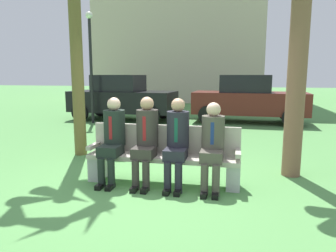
# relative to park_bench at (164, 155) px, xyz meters

# --- Properties ---
(ground_plane) EXTENTS (80.00, 80.00, 0.00)m
(ground_plane) POSITION_rel_park_bench_xyz_m (-0.22, -0.32, -0.44)
(ground_plane) COLOR #508C48
(park_bench) EXTENTS (2.37, 0.44, 0.90)m
(park_bench) POSITION_rel_park_bench_xyz_m (0.00, 0.00, 0.00)
(park_bench) COLOR #B7AD9E
(park_bench) RESTS_ON ground
(seated_man_leftmost) EXTENTS (0.34, 0.72, 1.34)m
(seated_man_leftmost) POSITION_rel_park_bench_xyz_m (-0.79, -0.13, 0.31)
(seated_man_leftmost) COLOR #1E2823
(seated_man_leftmost) RESTS_ON ground
(seated_man_centerleft) EXTENTS (0.34, 0.72, 1.36)m
(seated_man_centerleft) POSITION_rel_park_bench_xyz_m (-0.25, -0.12, 0.32)
(seated_man_centerleft) COLOR #38332D
(seated_man_centerleft) RESTS_ON ground
(seated_man_centerright) EXTENTS (0.34, 0.72, 1.34)m
(seated_man_centerright) POSITION_rel_park_bench_xyz_m (0.24, -0.13, 0.31)
(seated_man_centerright) COLOR #23232D
(seated_man_centerright) RESTS_ON ground
(seated_man_rightmost) EXTENTS (0.34, 0.72, 1.29)m
(seated_man_rightmost) POSITION_rel_park_bench_xyz_m (0.77, -0.13, 0.28)
(seated_man_rightmost) COLOR #4C473D
(seated_man_rightmost) RESTS_ON ground
(shrub_near_bench) EXTENTS (0.86, 0.79, 0.54)m
(shrub_near_bench) POSITION_rel_park_bench_xyz_m (-1.25, 1.47, -0.17)
(shrub_near_bench) COLOR #2B601E
(shrub_near_bench) RESTS_ON ground
(parked_car_near) EXTENTS (4.00, 1.94, 1.68)m
(parked_car_near) POSITION_rel_park_bench_xyz_m (-3.08, 6.50, 0.40)
(parked_car_near) COLOR black
(parked_car_near) RESTS_ON ground
(parked_car_far) EXTENTS (3.97, 1.85, 1.68)m
(parked_car_far) POSITION_rel_park_bench_xyz_m (1.53, 6.80, 0.40)
(parked_car_far) COLOR #591E19
(parked_car_far) RESTS_ON ground
(street_lamp) EXTENTS (0.24, 0.24, 3.79)m
(street_lamp) POSITION_rel_park_bench_xyz_m (-3.83, 5.56, 1.87)
(street_lamp) COLOR black
(street_lamp) RESTS_ON ground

